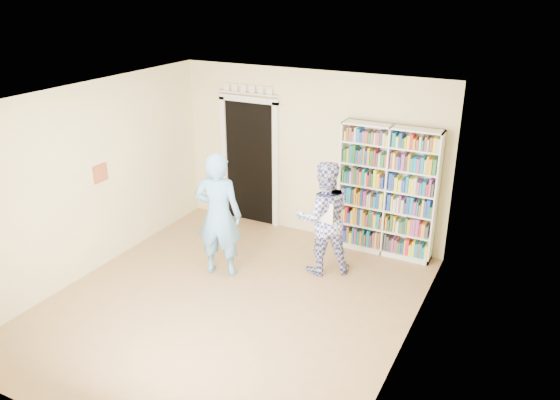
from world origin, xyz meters
The scene contains 11 objects.
floor centered at (0.00, 0.00, 0.00)m, with size 5.00×5.00×0.00m, color #976E49.
ceiling centered at (0.00, 0.00, 2.70)m, with size 5.00×5.00×0.00m, color white.
wall_back centered at (0.00, 2.50, 1.35)m, with size 4.50×4.50×0.00m, color #F3E6A7.
wall_left centered at (-2.25, 0.00, 1.35)m, with size 5.00×5.00×0.00m, color #F3E6A7.
wall_right centered at (2.25, 0.00, 1.35)m, with size 5.00×5.00×0.00m, color #F3E6A7.
bookshelf centered at (1.35, 2.34, 1.02)m, with size 1.47×0.28×2.02m.
doorway centered at (-1.10, 2.48, 1.18)m, with size 1.10×0.08×2.43m.
wall_art centered at (-2.23, 0.20, 1.40)m, with size 0.03×0.25×0.25m, color maroon.
man_blue centered at (-0.56, 0.65, 0.91)m, with size 0.66×0.43×1.81m, color #64A3DE.
man_plaid centered at (0.73, 1.38, 0.84)m, with size 0.81×0.63×1.67m, color #303495.
paper_sheet centered at (0.85, 1.17, 1.01)m, with size 0.21×0.01×0.30m, color white.
Camera 1 is at (3.37, -5.16, 3.96)m, focal length 35.00 mm.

